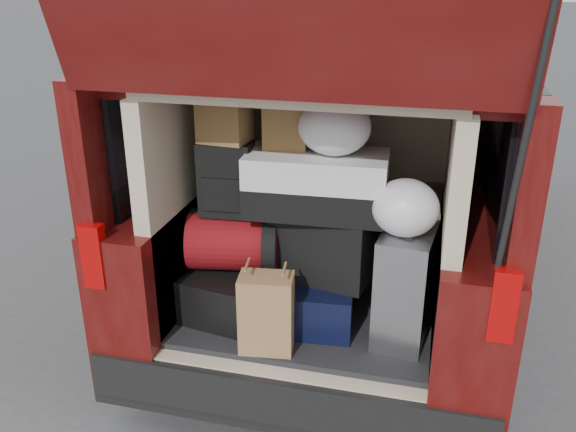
# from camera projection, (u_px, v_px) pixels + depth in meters

# --- Properties ---
(ground) EXTENTS (80.00, 80.00, 0.00)m
(ground) POSITION_uv_depth(u_px,v_px,m) (299.00, 422.00, 3.18)
(ground) COLOR #3A3A3C
(ground) RESTS_ON ground
(minivan) EXTENTS (1.90, 5.35, 2.77)m
(minivan) POSITION_uv_depth(u_px,v_px,m) (357.00, 154.00, 4.49)
(minivan) COLOR black
(minivan) RESTS_ON ground
(load_floor) EXTENTS (1.24, 1.05, 0.55)m
(load_floor) POSITION_uv_depth(u_px,v_px,m) (311.00, 348.00, 3.32)
(load_floor) COLOR black
(load_floor) RESTS_ON ground
(black_hardshell) EXTENTS (0.52, 0.66, 0.24)m
(black_hardshell) POSITION_uv_depth(u_px,v_px,m) (242.00, 286.00, 3.15)
(black_hardshell) COLOR black
(black_hardshell) RESTS_ON load_floor
(navy_hardshell) EXTENTS (0.46, 0.55, 0.22)m
(navy_hardshell) POSITION_uv_depth(u_px,v_px,m) (312.00, 296.00, 3.07)
(navy_hardshell) COLOR black
(navy_hardshell) RESTS_ON load_floor
(silver_roller) EXTENTS (0.27, 0.39, 0.55)m
(silver_roller) POSITION_uv_depth(u_px,v_px,m) (405.00, 286.00, 2.83)
(silver_roller) COLOR silver
(silver_roller) RESTS_ON load_floor
(kraft_bag) EXTENTS (0.26, 0.19, 0.38)m
(kraft_bag) POSITION_uv_depth(u_px,v_px,m) (266.00, 313.00, 2.77)
(kraft_bag) COLOR olive
(kraft_bag) RESTS_ON load_floor
(red_duffel) EXTENTS (0.49, 0.36, 0.29)m
(red_duffel) POSITION_uv_depth(u_px,v_px,m) (234.00, 241.00, 3.03)
(red_duffel) COLOR maroon
(red_duffel) RESTS_ON black_hardshell
(black_soft_case) EXTENTS (0.52, 0.37, 0.35)m
(black_soft_case) POSITION_uv_depth(u_px,v_px,m) (323.00, 244.00, 2.97)
(black_soft_case) COLOR black
(black_soft_case) RESTS_ON navy_hardshell
(backpack) EXTENTS (0.27, 0.17, 0.36)m
(backpack) POSITION_uv_depth(u_px,v_px,m) (227.00, 179.00, 2.92)
(backpack) COLOR black
(backpack) RESTS_ON red_duffel
(twotone_duffel) EXTENTS (0.66, 0.37, 0.29)m
(twotone_duffel) POSITION_uv_depth(u_px,v_px,m) (317.00, 183.00, 2.83)
(twotone_duffel) COLOR silver
(twotone_duffel) RESTS_ON black_soft_case
(grocery_sack_lower) EXTENTS (0.24, 0.20, 0.20)m
(grocery_sack_lower) POSITION_uv_depth(u_px,v_px,m) (225.00, 120.00, 2.82)
(grocery_sack_lower) COLOR olive
(grocery_sack_lower) RESTS_ON backpack
(grocery_sack_upper) EXTENTS (0.22, 0.18, 0.20)m
(grocery_sack_upper) POSITION_uv_depth(u_px,v_px,m) (287.00, 126.00, 2.83)
(grocery_sack_upper) COLOR olive
(grocery_sack_upper) RESTS_ON twotone_duffel
(plastic_bag_center) EXTENTS (0.34, 0.32, 0.26)m
(plastic_bag_center) POSITION_uv_depth(u_px,v_px,m) (335.00, 126.00, 2.71)
(plastic_bag_center) COLOR white
(plastic_bag_center) RESTS_ON twotone_duffel
(plastic_bag_right) EXTENTS (0.34, 0.32, 0.26)m
(plastic_bag_right) POSITION_uv_depth(u_px,v_px,m) (405.00, 208.00, 2.65)
(plastic_bag_right) COLOR white
(plastic_bag_right) RESTS_ON silver_roller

